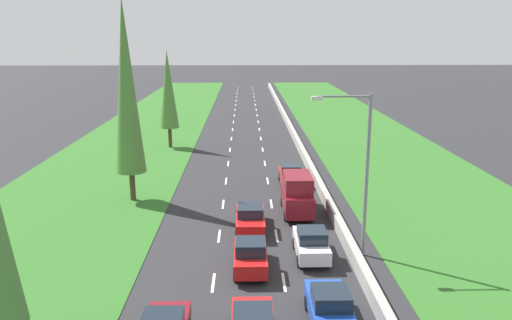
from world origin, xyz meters
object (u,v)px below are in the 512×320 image
Objects in this scene: street_light_mast at (361,164)px; white_hatchback_right_lane at (311,243)px; maroon_van_right_lane at (297,194)px; red_sedan_centre_lane at (250,217)px; blue_hatchback_right_lane at (330,307)px; red_hatchback_right_lane at (290,175)px; poplar_tree_third at (168,90)px; red_hatchback_centre_lane_third at (250,255)px; poplar_tree_second at (127,87)px.

white_hatchback_right_lane is at bearing -173.95° from street_light_mast.
maroon_van_right_lane reaches higher than red_sedan_centre_lane.
blue_hatchback_right_lane and red_hatchback_right_lane have the same top height.
street_light_mast reaches higher than red_hatchback_right_lane.
poplar_tree_third reaches higher than red_sedan_centre_lane.
red_hatchback_centre_lane_third is at bearing -102.55° from red_hatchback_right_lane.
poplar_tree_third reaches higher than maroon_van_right_lane.
street_light_mast is at bearing -33.68° from red_sedan_centre_lane.
poplar_tree_third is (0.17, 18.26, -2.08)m from poplar_tree_second.
maroon_van_right_lane is at bearing 111.03° from street_light_mast.
red_hatchback_right_lane is at bearing 89.47° from blue_hatchback_right_lane.
poplar_tree_second is at bearing 144.80° from red_sedan_centre_lane.
red_sedan_centre_lane is at bearing 106.40° from blue_hatchback_right_lane.
poplar_tree_second is (-11.92, 10.27, 7.51)m from white_hatchback_right_lane.
red_sedan_centre_lane is (-3.21, 10.90, -0.02)m from blue_hatchback_right_lane.
white_hatchback_right_lane is 0.80× the size of maroon_van_right_lane.
poplar_tree_second is 1.62× the size of street_light_mast.
poplar_tree_third is at bearing 112.38° from white_hatchback_right_lane.
street_light_mast is at bearing 69.09° from blue_hatchback_right_lane.
red_hatchback_right_lane is 19.50m from poplar_tree_third.
poplar_tree_second is at bearing 165.21° from maroon_van_right_lane.
blue_hatchback_right_lane reaches higher than red_sedan_centre_lane.
blue_hatchback_right_lane is 1.00× the size of white_hatchback_right_lane.
poplar_tree_third reaches higher than red_hatchback_centre_lane_third.
maroon_van_right_lane is (-0.06, 7.14, 0.56)m from white_hatchback_right_lane.
white_hatchback_right_lane reaches higher than red_sedan_centre_lane.
white_hatchback_right_lane is 0.43× the size of street_light_mast.
maroon_van_right_lane is 6.92m from red_hatchback_right_lane.
maroon_van_right_lane is at bearing 69.11° from red_hatchback_centre_lane_third.
poplar_tree_third reaches higher than white_hatchback_right_lane.
poplar_tree_second is at bearing 145.41° from street_light_mast.
red_hatchback_centre_lane_third reaches higher than red_sedan_centre_lane.
red_hatchback_centre_lane_third is 16.36m from poplar_tree_second.
blue_hatchback_right_lane is at bearing -58.12° from red_hatchback_centre_lane_third.
blue_hatchback_right_lane is 37.51m from poplar_tree_third.
red_sedan_centre_lane is 12.97m from poplar_tree_second.
blue_hatchback_right_lane is 6.71m from white_hatchback_right_lane.
street_light_mast is (2.67, 6.98, 4.40)m from blue_hatchback_right_lane.
blue_hatchback_right_lane is 8.67m from street_light_mast.
white_hatchback_right_lane is at bearing -89.50° from maroon_van_right_lane.
poplar_tree_second is (-11.86, 3.13, 6.94)m from maroon_van_right_lane.
white_hatchback_right_lane is 1.00× the size of red_hatchback_centre_lane_third.
poplar_tree_second reaches higher than red_hatchback_right_lane.
street_light_mast is (14.50, -10.00, -3.11)m from poplar_tree_second.
blue_hatchback_right_lane is 1.00× the size of red_hatchback_centre_lane_third.
street_light_mast is at bearing -68.97° from maroon_van_right_lane.
white_hatchback_right_lane is 17.43m from poplar_tree_second.
red_hatchback_centre_lane_third is 15.88m from red_hatchback_right_lane.
red_hatchback_right_lane is (3.45, 15.50, 0.00)m from red_hatchback_centre_lane_third.
blue_hatchback_right_lane is 22.01m from poplar_tree_second.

